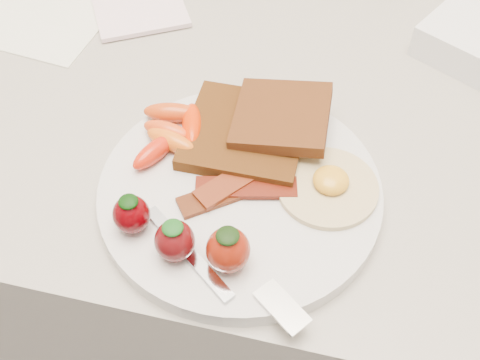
# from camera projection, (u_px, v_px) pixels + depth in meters

# --- Properties ---
(counter) EXTENTS (2.00, 0.60, 0.90)m
(counter) POSITION_uv_depth(u_px,v_px,m) (254.00, 280.00, 1.04)
(counter) COLOR gray
(counter) RESTS_ON ground
(plate) EXTENTS (0.27, 0.27, 0.02)m
(plate) POSITION_uv_depth(u_px,v_px,m) (240.00, 192.00, 0.58)
(plate) COLOR silver
(plate) RESTS_ON counter
(toast_lower) EXTENTS (0.12, 0.12, 0.01)m
(toast_lower) POSITION_uv_depth(u_px,v_px,m) (245.00, 133.00, 0.60)
(toast_lower) COLOR black
(toast_lower) RESTS_ON plate
(toast_upper) EXTENTS (0.10, 0.10, 0.02)m
(toast_upper) POSITION_uv_depth(u_px,v_px,m) (282.00, 116.00, 0.60)
(toast_upper) COLOR black
(toast_upper) RESTS_ON toast_lower
(fried_egg) EXTENTS (0.11, 0.11, 0.02)m
(fried_egg) POSITION_uv_depth(u_px,v_px,m) (328.00, 185.00, 0.56)
(fried_egg) COLOR beige
(fried_egg) RESTS_ON plate
(bacon_strips) EXTENTS (0.11, 0.10, 0.01)m
(bacon_strips) POSITION_uv_depth(u_px,v_px,m) (238.00, 186.00, 0.56)
(bacon_strips) COLOR #390E05
(bacon_strips) RESTS_ON plate
(baby_carrots) EXTENTS (0.07, 0.10, 0.02)m
(baby_carrots) POSITION_uv_depth(u_px,v_px,m) (172.00, 131.00, 0.60)
(baby_carrots) COLOR #E04414
(baby_carrots) RESTS_ON plate
(strawberries) EXTENTS (0.13, 0.05, 0.05)m
(strawberries) POSITION_uv_depth(u_px,v_px,m) (183.00, 236.00, 0.51)
(strawberries) COLOR #4B0004
(strawberries) RESTS_ON plate
(fork) EXTENTS (0.17, 0.10, 0.00)m
(fork) POSITION_uv_depth(u_px,v_px,m) (229.00, 276.00, 0.51)
(fork) COLOR silver
(fork) RESTS_ON plate
(paper_sheet) EXTENTS (0.19, 0.24, 0.00)m
(paper_sheet) POSITION_uv_depth(u_px,v_px,m) (56.00, 0.00, 0.78)
(paper_sheet) COLOR white
(paper_sheet) RESTS_ON counter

